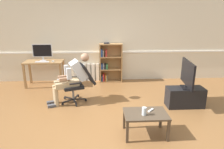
{
  "coord_description": "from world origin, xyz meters",
  "views": [
    {
      "loc": [
        -0.1,
        -3.71,
        2.07
      ],
      "look_at": [
        0.15,
        0.85,
        0.7
      ],
      "focal_mm": 32.13,
      "sensor_mm": 36.0,
      "label": 1
    }
  ],
  "objects_px": {
    "bookshelf": "(109,63)",
    "office_chair": "(79,81)",
    "person_seated": "(72,77)",
    "radiator": "(87,72)",
    "tv_screen": "(188,74)",
    "coffee_table": "(146,116)",
    "drinking_glass": "(144,111)",
    "tv_stand": "(185,97)",
    "keyboard": "(42,62)",
    "computer_desk": "(44,65)",
    "spare_remote": "(151,110)",
    "imac_monitor": "(42,51)",
    "computer_mouse": "(53,61)"
  },
  "relations": [
    {
      "from": "computer_desk",
      "to": "spare_remote",
      "type": "bearing_deg",
      "value": -46.09
    },
    {
      "from": "coffee_table",
      "to": "drinking_glass",
      "type": "relative_size",
      "value": 5.41
    },
    {
      "from": "radiator",
      "to": "tv_screen",
      "type": "xyz_separation_m",
      "value": [
        2.41,
        -2.04,
        0.51
      ]
    },
    {
      "from": "radiator",
      "to": "office_chair",
      "type": "distance_m",
      "value": 1.61
    },
    {
      "from": "coffee_table",
      "to": "computer_desk",
      "type": "bearing_deg",
      "value": 131.74
    },
    {
      "from": "bookshelf",
      "to": "tv_screen",
      "type": "relative_size",
      "value": 1.37
    },
    {
      "from": "bookshelf",
      "to": "drinking_glass",
      "type": "distance_m",
      "value": 3.14
    },
    {
      "from": "imac_monitor",
      "to": "tv_screen",
      "type": "bearing_deg",
      "value": -25.35
    },
    {
      "from": "computer_mouse",
      "to": "radiator",
      "type": "distance_m",
      "value": 1.16
    },
    {
      "from": "keyboard",
      "to": "radiator",
      "type": "distance_m",
      "value": 1.42
    },
    {
      "from": "person_seated",
      "to": "tv_screen",
      "type": "relative_size",
      "value": 1.31
    },
    {
      "from": "computer_desk",
      "to": "person_seated",
      "type": "distance_m",
      "value": 1.6
    },
    {
      "from": "keyboard",
      "to": "coffee_table",
      "type": "distance_m",
      "value": 3.6
    },
    {
      "from": "computer_mouse",
      "to": "bookshelf",
      "type": "bearing_deg",
      "value": 14.11
    },
    {
      "from": "spare_remote",
      "to": "bookshelf",
      "type": "bearing_deg",
      "value": -34.14
    },
    {
      "from": "office_chair",
      "to": "tv_stand",
      "type": "relative_size",
      "value": 1.12
    },
    {
      "from": "tv_stand",
      "to": "tv_screen",
      "type": "bearing_deg",
      "value": -7.53
    },
    {
      "from": "radiator",
      "to": "imac_monitor",
      "type": "bearing_deg",
      "value": -165.94
    },
    {
      "from": "keyboard",
      "to": "radiator",
      "type": "xyz_separation_m",
      "value": [
        1.22,
        0.53,
        -0.49
      ]
    },
    {
      "from": "radiator",
      "to": "spare_remote",
      "type": "relative_size",
      "value": 5.37
    },
    {
      "from": "bookshelf",
      "to": "tv_screen",
      "type": "height_order",
      "value": "bookshelf"
    },
    {
      "from": "office_chair",
      "to": "tv_stand",
      "type": "height_order",
      "value": "office_chair"
    },
    {
      "from": "tv_screen",
      "to": "computer_mouse",
      "type": "bearing_deg",
      "value": 72.76
    },
    {
      "from": "imac_monitor",
      "to": "office_chair",
      "type": "distance_m",
      "value": 1.82
    },
    {
      "from": "imac_monitor",
      "to": "office_chair",
      "type": "bearing_deg",
      "value": -47.18
    },
    {
      "from": "imac_monitor",
      "to": "spare_remote",
      "type": "distance_m",
      "value": 3.82
    },
    {
      "from": "bookshelf",
      "to": "office_chair",
      "type": "bearing_deg",
      "value": -118.01
    },
    {
      "from": "keyboard",
      "to": "coffee_table",
      "type": "relative_size",
      "value": 0.51
    },
    {
      "from": "office_chair",
      "to": "tv_stand",
      "type": "xyz_separation_m",
      "value": [
        2.47,
        -0.45,
        -0.29
      ]
    },
    {
      "from": "imac_monitor",
      "to": "bookshelf",
      "type": "relative_size",
      "value": 0.46
    },
    {
      "from": "computer_mouse",
      "to": "person_seated",
      "type": "relative_size",
      "value": 0.08
    },
    {
      "from": "bookshelf",
      "to": "spare_remote",
      "type": "distance_m",
      "value": 3.02
    },
    {
      "from": "radiator",
      "to": "tv_stand",
      "type": "distance_m",
      "value": 3.16
    },
    {
      "from": "keyboard",
      "to": "bookshelf",
      "type": "xyz_separation_m",
      "value": [
        1.95,
        0.43,
        -0.17
      ]
    },
    {
      "from": "radiator",
      "to": "spare_remote",
      "type": "bearing_deg",
      "value": -66.19
    },
    {
      "from": "drinking_glass",
      "to": "spare_remote",
      "type": "height_order",
      "value": "drinking_glass"
    },
    {
      "from": "office_chair",
      "to": "spare_remote",
      "type": "height_order",
      "value": "office_chair"
    },
    {
      "from": "imac_monitor",
      "to": "drinking_glass",
      "type": "bearing_deg",
      "value": -49.79
    },
    {
      "from": "person_seated",
      "to": "coffee_table",
      "type": "bearing_deg",
      "value": 25.24
    },
    {
      "from": "tv_stand",
      "to": "keyboard",
      "type": "bearing_deg",
      "value": 157.34
    },
    {
      "from": "tv_screen",
      "to": "keyboard",
      "type": "bearing_deg",
      "value": 74.88
    },
    {
      "from": "coffee_table",
      "to": "drinking_glass",
      "type": "distance_m",
      "value": 0.15
    },
    {
      "from": "computer_desk",
      "to": "tv_screen",
      "type": "xyz_separation_m",
      "value": [
        3.62,
        -1.65,
        0.16
      ]
    },
    {
      "from": "office_chair",
      "to": "coffee_table",
      "type": "xyz_separation_m",
      "value": [
        1.3,
        -1.55,
        -0.15
      ]
    },
    {
      "from": "computer_desk",
      "to": "drinking_glass",
      "type": "distance_m",
      "value": 3.7
    },
    {
      "from": "radiator",
      "to": "tv_stand",
      "type": "relative_size",
      "value": 0.95
    },
    {
      "from": "keyboard",
      "to": "office_chair",
      "type": "xyz_separation_m",
      "value": [
        1.16,
        -1.06,
        -0.25
      ]
    },
    {
      "from": "office_chair",
      "to": "person_seated",
      "type": "distance_m",
      "value": 0.22
    },
    {
      "from": "tv_stand",
      "to": "coffee_table",
      "type": "distance_m",
      "value": 1.61
    },
    {
      "from": "person_seated",
      "to": "tv_stand",
      "type": "xyz_separation_m",
      "value": [
        2.64,
        -0.39,
        -0.41
      ]
    }
  ]
}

